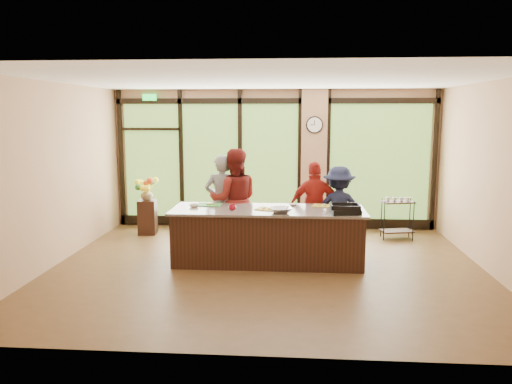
% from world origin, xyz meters
% --- Properties ---
extents(floor, '(7.00, 7.00, 0.00)m').
position_xyz_m(floor, '(0.00, 0.00, 0.00)').
color(floor, '#4F361C').
rests_on(floor, ground).
extents(ceiling, '(7.00, 7.00, 0.00)m').
position_xyz_m(ceiling, '(0.00, 0.00, 3.00)').
color(ceiling, white).
rests_on(ceiling, back_wall).
extents(back_wall, '(7.00, 0.00, 7.00)m').
position_xyz_m(back_wall, '(0.00, 3.00, 1.50)').
color(back_wall, tan).
rests_on(back_wall, floor).
extents(left_wall, '(0.00, 6.00, 6.00)m').
position_xyz_m(left_wall, '(-3.50, 0.00, 1.50)').
color(left_wall, tan).
rests_on(left_wall, floor).
extents(right_wall, '(0.00, 6.00, 6.00)m').
position_xyz_m(right_wall, '(3.50, 0.00, 1.50)').
color(right_wall, tan).
rests_on(right_wall, floor).
extents(window_wall, '(6.90, 0.12, 3.00)m').
position_xyz_m(window_wall, '(0.16, 2.95, 1.39)').
color(window_wall, tan).
rests_on(window_wall, floor).
extents(island_base, '(3.10, 1.00, 0.88)m').
position_xyz_m(island_base, '(0.00, 0.30, 0.44)').
color(island_base, black).
rests_on(island_base, floor).
extents(countertop, '(3.20, 1.10, 0.04)m').
position_xyz_m(countertop, '(0.00, 0.30, 0.90)').
color(countertop, slate).
rests_on(countertop, island_base).
extents(wall_clock, '(0.36, 0.04, 0.36)m').
position_xyz_m(wall_clock, '(0.85, 2.87, 2.25)').
color(wall_clock, black).
rests_on(wall_clock, window_wall).
extents(cook_left, '(0.68, 0.49, 1.75)m').
position_xyz_m(cook_left, '(-0.89, 1.13, 0.88)').
color(cook_left, gray).
rests_on(cook_left, floor).
extents(cook_midleft, '(1.01, 0.84, 1.87)m').
position_xyz_m(cook_midleft, '(-0.65, 1.04, 0.93)').
color(cook_midleft, maroon).
rests_on(cook_midleft, floor).
extents(cook_midright, '(1.00, 0.51, 1.63)m').
position_xyz_m(cook_midright, '(0.81, 1.10, 0.82)').
color(cook_midright, maroon).
rests_on(cook_midright, floor).
extents(cook_right, '(1.02, 0.60, 1.55)m').
position_xyz_m(cook_right, '(1.24, 1.12, 0.78)').
color(cook_right, '#181C35').
rests_on(cook_right, floor).
extents(roasting_pan, '(0.50, 0.42, 0.08)m').
position_xyz_m(roasting_pan, '(1.24, 0.00, 0.96)').
color(roasting_pan, black).
rests_on(roasting_pan, countertop).
extents(mixing_bowl, '(0.45, 0.45, 0.09)m').
position_xyz_m(mixing_bowl, '(0.22, -0.01, 0.96)').
color(mixing_bowl, silver).
rests_on(mixing_bowl, countertop).
extents(cutting_board_left, '(0.43, 0.33, 0.01)m').
position_xyz_m(cutting_board_left, '(-1.04, 0.57, 0.93)').
color(cutting_board_left, '#378D33').
rests_on(cutting_board_left, countertop).
extents(cutting_board_center, '(0.47, 0.41, 0.01)m').
position_xyz_m(cutting_board_center, '(0.01, 0.26, 0.93)').
color(cutting_board_center, gold).
rests_on(cutting_board_center, countertop).
extents(cutting_board_right, '(0.42, 0.35, 0.01)m').
position_xyz_m(cutting_board_right, '(0.93, 0.63, 0.93)').
color(cutting_board_right, gold).
rests_on(cutting_board_right, countertop).
extents(prep_bowl_near, '(0.19, 0.19, 0.05)m').
position_xyz_m(prep_bowl_near, '(-1.27, 0.38, 0.94)').
color(prep_bowl_near, white).
rests_on(prep_bowl_near, countertop).
extents(prep_bowl_mid, '(0.16, 0.16, 0.04)m').
position_xyz_m(prep_bowl_mid, '(-0.59, 0.26, 0.94)').
color(prep_bowl_mid, white).
rests_on(prep_bowl_mid, countertop).
extents(prep_bowl_far, '(0.18, 0.18, 0.03)m').
position_xyz_m(prep_bowl_far, '(0.42, 0.63, 0.94)').
color(prep_bowl_far, white).
rests_on(prep_bowl_far, countertop).
extents(red_ramekin, '(0.15, 0.15, 0.09)m').
position_xyz_m(red_ramekin, '(-0.58, 0.14, 0.97)').
color(red_ramekin, '#AE1123').
rests_on(red_ramekin, countertop).
extents(flower_stand, '(0.39, 0.39, 0.71)m').
position_xyz_m(flower_stand, '(-2.60, 2.13, 0.36)').
color(flower_stand, black).
rests_on(flower_stand, floor).
extents(flower_vase, '(0.27, 0.27, 0.26)m').
position_xyz_m(flower_vase, '(-2.60, 2.13, 0.84)').
color(flower_vase, olive).
rests_on(flower_vase, flower_stand).
extents(bar_cart, '(0.68, 0.48, 0.85)m').
position_xyz_m(bar_cart, '(2.49, 2.10, 0.51)').
color(bar_cart, black).
rests_on(bar_cart, floor).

